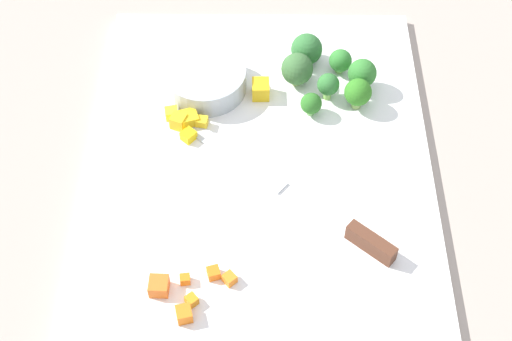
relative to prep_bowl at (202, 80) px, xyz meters
The scene contains 23 objects.
ground_plane 0.16m from the prep_bowl, 153.64° to the right, with size 4.00×4.00×0.00m, color #A39488.
cutting_board 0.15m from the prep_bowl, 153.64° to the right, with size 0.55×0.39×0.01m, color white.
prep_bowl is the anchor object (origin of this frame).
chef_knife 0.22m from the prep_bowl, 145.54° to the right, with size 0.22×0.26×0.02m.
carrot_dice_0 0.31m from the prep_bowl, behind, with size 0.02×0.02×0.01m, color orange.
carrot_dice_1 0.27m from the prep_bowl, behind, with size 0.01×0.01×0.01m, color orange.
carrot_dice_2 0.30m from the prep_bowl, behind, with size 0.01×0.01×0.01m, color orange.
carrot_dice_3 0.27m from the prep_bowl, behind, with size 0.01×0.01×0.01m, color orange.
carrot_dice_4 0.28m from the prep_bowl, behind, with size 0.01×0.01×0.01m, color orange.
carrot_dice_5 0.29m from the prep_bowl, behind, with size 0.02×0.02×0.02m, color orange.
pepper_dice_0 0.07m from the prep_bowl, 155.12° to the left, with size 0.02×0.02×0.02m, color yellow.
pepper_dice_1 0.07m from the prep_bowl, 99.91° to the right, with size 0.02×0.02×0.02m, color yellow.
pepper_dice_2 0.06m from the prep_bowl, 140.61° to the left, with size 0.02×0.02×0.01m, color yellow.
pepper_dice_3 0.08m from the prep_bowl, 168.82° to the left, with size 0.02×0.01×0.01m, color yellow.
pepper_dice_4 0.06m from the prep_bowl, behind, with size 0.01×0.01×0.01m, color yellow.
pepper_dice_5 0.06m from the prep_bowl, 163.69° to the left, with size 0.02×0.02×0.02m, color yellow.
broccoli_floret_0 0.11m from the prep_bowl, 84.30° to the right, with size 0.04×0.04×0.04m.
broccoli_floret_1 0.17m from the prep_bowl, 79.43° to the right, with size 0.03×0.03×0.03m.
broccoli_floret_2 0.19m from the prep_bowl, 89.34° to the right, with size 0.04×0.04×0.04m.
broccoli_floret_3 0.15m from the prep_bowl, 95.65° to the right, with size 0.03×0.03×0.04m.
broccoli_floret_4 0.13m from the prep_bowl, 107.81° to the right, with size 0.03×0.03×0.03m.
broccoli_floret_5 0.19m from the prep_bowl, 98.97° to the right, with size 0.03×0.03×0.04m.
broccoli_floret_6 0.13m from the prep_bowl, 69.08° to the right, with size 0.04×0.04×0.04m.
Camera 1 is at (-0.51, -0.00, 0.68)m, focal length 52.07 mm.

